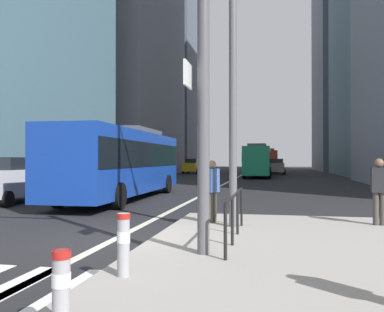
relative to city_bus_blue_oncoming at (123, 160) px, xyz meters
The scene contains 18 objects.
ground_plane 11.34m from the city_bus_blue_oncoming, 73.09° to the left, with size 160.00×160.00×0.00m, color black.
median_island 13.63m from the city_bus_blue_oncoming, 49.64° to the right, with size 9.00×10.00×0.15m, color gray.
lane_centre_line 21.04m from the city_bus_blue_oncoming, 81.07° to the left, with size 0.20×80.00×0.01m, color beige.
office_tower_left_mid 36.42m from the city_bus_blue_oncoming, 112.95° to the left, with size 13.98×20.29×35.77m, color gray.
office_tower_left_far 56.80m from the city_bus_blue_oncoming, 103.36° to the left, with size 12.63×16.86×30.69m, color slate.
city_bus_blue_oncoming is the anchor object (origin of this frame).
sedan_white_oncoming 4.93m from the city_bus_blue_oncoming, 149.25° to the right, with size 2.15×4.35×1.94m.
city_bus_red_receding 26.02m from the city_bus_blue_oncoming, 78.23° to the left, with size 2.73×11.44×3.40m.
city_bus_red_distant 44.30m from the city_bus_blue_oncoming, 82.13° to the left, with size 2.92×11.37×3.40m.
car_oncoming_mid 35.64m from the city_bus_blue_oncoming, 95.90° to the left, with size 2.05×4.52×1.94m.
car_receding_near 35.46m from the city_bus_blue_oncoming, 78.02° to the left, with size 2.09×4.14×1.94m.
traffic_signal_gantry 11.70m from the city_bus_blue_oncoming, 70.49° to the right, with size 5.44×0.65×6.00m.
street_lamp_post 10.26m from the city_bus_blue_oncoming, 52.76° to the right, with size 5.50×0.32×8.00m.
bollard_front 15.12m from the city_bus_blue_oncoming, 71.64° to the right, with size 0.20×0.20×0.78m.
bollard_left 13.35m from the city_bus_blue_oncoming, 69.27° to the right, with size 0.20×0.20×0.91m.
pedestrian_railing 11.20m from the city_bus_blue_oncoming, 57.13° to the right, with size 0.06×3.71×0.98m.
pedestrian_walking 8.89m from the city_bus_blue_oncoming, 53.80° to the right, with size 0.39×0.45×1.67m.
pedestrian_far 11.71m from the city_bus_blue_oncoming, 35.27° to the right, with size 0.40×0.27×1.72m.
Camera 1 is at (3.59, -8.82, 1.85)m, focal length 38.48 mm.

